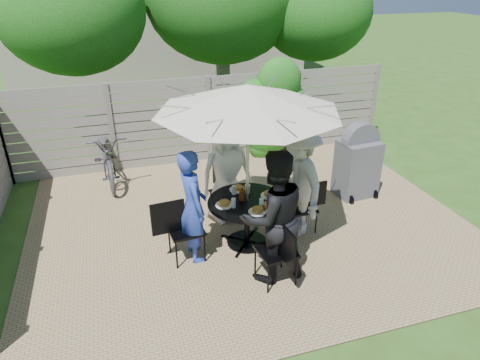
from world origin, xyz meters
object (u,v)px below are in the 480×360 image
object	(u,v)px
plate_back	(238,189)
plate_left	(224,204)
umbrella	(248,98)
chair_front	(276,264)
plate_front	(258,211)
bbq_grill	(357,163)
coffee_cup	(247,189)
glass_back	(234,190)
syrup_jug	(242,195)
patio_table	(247,214)
chair_right	(302,217)
person_right	(297,182)
chair_left	(185,241)
chair_back	(224,201)
person_front	(273,218)
plate_right	(269,194)
bicycle	(107,156)
person_back	(227,171)
glass_front	(261,203)
glass_left	(234,203)
person_left	(193,206)
plate_extra	(267,206)

from	to	relation	value
plate_back	plate_left	bearing A→B (deg)	-129.37
umbrella	plate_back	bearing A→B (deg)	95.63
chair_front	plate_front	xyz separation A→B (m)	(-0.06, 0.60, 0.48)
bbq_grill	coffee_cup	bearing A→B (deg)	-169.02
glass_back	syrup_jug	xyz separation A→B (m)	(0.07, -0.20, 0.01)
patio_table	chair_right	size ratio (longest dim) A/B	1.51
person_right	patio_table	bearing A→B (deg)	-90.00
umbrella	chair_left	bearing A→B (deg)	-174.37
person_right	chair_back	bearing A→B (deg)	-139.22
person_front	plate_right	xyz separation A→B (m)	(0.28, 0.86, -0.15)
chair_back	bicycle	distance (m)	2.69
person_back	plate_left	distance (m)	0.91
patio_table	chair_front	bearing A→B (deg)	-84.38
chair_left	glass_front	bearing A→B (deg)	-13.26
chair_back	glass_front	world-z (taller)	glass_front
chair_back	glass_left	bearing A→B (deg)	-20.86
plate_right	coffee_cup	xyz separation A→B (m)	(-0.28, 0.19, 0.04)
chair_left	chair_front	world-z (taller)	chair_left
umbrella	bbq_grill	bearing A→B (deg)	20.77
chair_back	plate_left	bearing A→B (deg)	-27.68
patio_table	coffee_cup	world-z (taller)	coffee_cup
person_left	chair_front	xyz separation A→B (m)	(0.92, -0.88, -0.55)
plate_back	glass_back	size ratio (longest dim) A/B	1.86
coffee_cup	chair_back	bearing A→B (deg)	103.42
plate_back	coffee_cup	distance (m)	0.18
bicycle	patio_table	bearing A→B (deg)	-60.34
coffee_cup	chair_right	bearing A→B (deg)	-8.72
plate_front	plate_extra	distance (m)	0.19
person_right	glass_back	size ratio (longest dim) A/B	12.94
person_back	chair_front	bearing A→B (deg)	-90.00
person_left	coffee_cup	bearing A→B (deg)	-76.69
syrup_jug	bbq_grill	size ratio (longest dim) A/B	0.11
chair_right	plate_left	bearing A→B (deg)	4.36
chair_front	plate_front	size ratio (longest dim) A/B	3.79
chair_left	glass_back	size ratio (longest dim) A/B	7.06
syrup_jug	coffee_cup	size ratio (longest dim) A/B	1.33
person_back	plate_back	xyz separation A→B (m)	(0.05, -0.47, -0.09)
person_left	plate_left	xyz separation A→B (m)	(0.47, 0.05, -0.06)
person_right	syrup_jug	world-z (taller)	person_right
plate_front	syrup_jug	world-z (taller)	syrup_jug
chair_back	glass_back	xyz separation A→B (m)	(-0.03, -0.71, 0.57)
person_right	coffee_cup	xyz separation A→B (m)	(-0.75, 0.15, -0.09)
umbrella	bicycle	distance (m)	3.91
glass_left	person_front	bearing A→B (deg)	-64.67
chair_back	person_left	world-z (taller)	person_left
plate_back	plate_left	world-z (taller)	same
chair_back	plate_extra	bearing A→B (deg)	0.89
chair_front	person_left	bearing A→B (deg)	41.12
glass_front	bbq_grill	world-z (taller)	bbq_grill
patio_table	glass_front	world-z (taller)	glass_front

